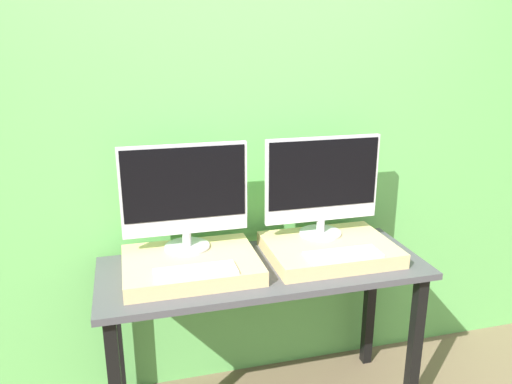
{
  "coord_description": "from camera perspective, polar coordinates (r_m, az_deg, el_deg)",
  "views": [
    {
      "loc": [
        -0.57,
        -1.7,
        1.77
      ],
      "look_at": [
        0.0,
        0.42,
        1.09
      ],
      "focal_mm": 35.0,
      "sensor_mm": 36.0,
      "label": 1
    }
  ],
  "objects": [
    {
      "name": "keyboard_left",
      "position": [
        2.07,
        -6.91,
        -8.98
      ],
      "size": [
        0.34,
        0.12,
        0.01
      ],
      "color": "silver",
      "rests_on": "wooden_riser_left"
    },
    {
      "name": "wall_back",
      "position": [
        2.45,
        -1.36,
        6.08
      ],
      "size": [
        8.0,
        0.04,
        2.6
      ],
      "color": "#66B75B",
      "rests_on": "ground_plane"
    },
    {
      "name": "workbench",
      "position": [
        2.33,
        0.85,
        -10.72
      ],
      "size": [
        1.47,
        0.57,
        0.79
      ],
      "color": "#47474C",
      "rests_on": "ground_plane"
    },
    {
      "name": "wooden_riser_right",
      "position": [
        2.39,
        8.34,
        -6.49
      ],
      "size": [
        0.58,
        0.45,
        0.07
      ],
      "color": "#D6B77F",
      "rests_on": "workbench"
    },
    {
      "name": "monitor_right",
      "position": [
        2.38,
        7.6,
        0.9
      ],
      "size": [
        0.56,
        0.2,
        0.48
      ],
      "color": "silver",
      "rests_on": "wooden_riser_right"
    },
    {
      "name": "monitor_left",
      "position": [
        2.22,
        -8.12,
        -0.31
      ],
      "size": [
        0.56,
        0.2,
        0.48
      ],
      "color": "silver",
      "rests_on": "wooden_riser_left"
    },
    {
      "name": "wooden_riser_left",
      "position": [
        2.23,
        -7.45,
        -8.24
      ],
      "size": [
        0.58,
        0.45,
        0.07
      ],
      "color": "#D6B77F",
      "rests_on": "workbench"
    },
    {
      "name": "keyboard_right",
      "position": [
        2.24,
        9.92,
        -7.02
      ],
      "size": [
        0.34,
        0.12,
        0.01
      ],
      "color": "silver",
      "rests_on": "wooden_riser_right"
    }
  ]
}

